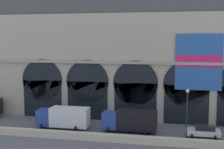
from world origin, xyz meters
TOP-DOWN VIEW (x-y plane):
  - ground_plane at (0.00, 0.00)m, footprint 200.00×200.00m
  - quay_parapet_wall at (0.00, -4.93)m, footprint 90.00×0.70m
  - station_building at (0.03, 7.92)m, footprint 47.79×6.24m
  - box_truck_midwest at (-9.60, -0.75)m, footprint 7.50×2.91m
  - box_truck_center at (0.00, -0.46)m, footprint 7.50×2.91m
  - car_mideast at (9.75, -0.70)m, footprint 4.40×2.22m
  - street_lamp_quayside at (7.40, -4.13)m, footprint 0.44×0.44m

SIDE VIEW (x-z plane):
  - ground_plane at x=0.00m, z-range 0.00..0.00m
  - quay_parapet_wall at x=0.00m, z-range 0.00..0.98m
  - car_mideast at x=9.75m, z-range 0.03..1.58m
  - box_truck_midwest at x=-9.60m, z-range 0.14..3.26m
  - box_truck_center at x=0.00m, z-range 0.14..3.26m
  - street_lamp_quayside at x=7.40m, z-range 0.96..7.86m
  - station_building at x=0.03m, z-range -0.28..21.18m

